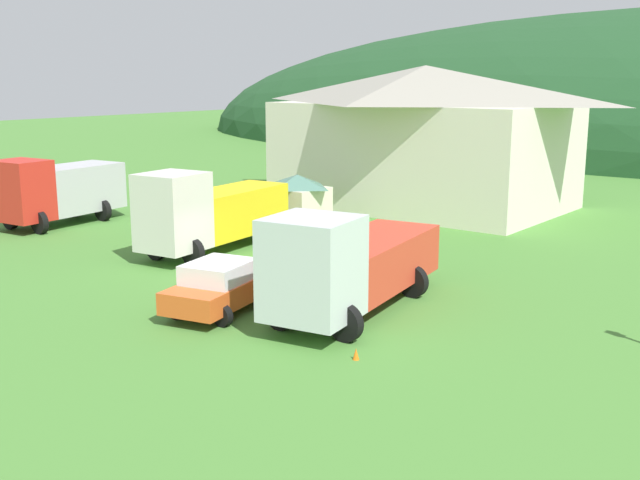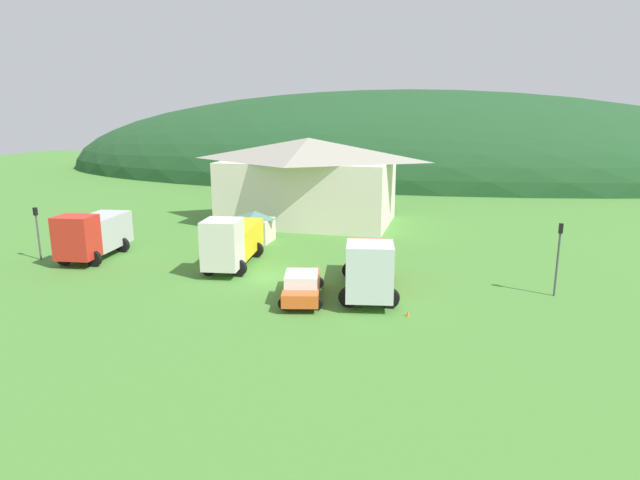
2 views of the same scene
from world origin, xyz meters
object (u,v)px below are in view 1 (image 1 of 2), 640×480
depot_building (424,135)px  tow_truck_silver (348,264)px  flatbed_truck_yellow (208,211)px  traffic_cone_near_pickup (392,266)px  play_shed_cream (297,198)px  service_pickup_orange (228,284)px  crane_truck_red (56,189)px  traffic_cone_mid_row (356,360)px

depot_building → tow_truck_silver: size_ratio=1.89×
flatbed_truck_yellow → traffic_cone_near_pickup: size_ratio=13.86×
play_shed_cream → flatbed_truck_yellow: (1.15, -7.28, 0.48)m
flatbed_truck_yellow → service_pickup_orange: bearing=43.2°
depot_building → play_shed_cream: depot_building is taller
flatbed_truck_yellow → tow_truck_silver: (9.84, -3.38, -0.12)m
play_shed_cream → flatbed_truck_yellow: flatbed_truck_yellow is taller
service_pickup_orange → traffic_cone_near_pickup: service_pickup_orange is taller
depot_building → tow_truck_silver: 21.48m
crane_truck_red → tow_truck_silver: bearing=75.2°
crane_truck_red → flatbed_truck_yellow: flatbed_truck_yellow is taller
depot_building → crane_truck_red: size_ratio=2.41×
service_pickup_orange → traffic_cone_mid_row: size_ratio=8.82×
crane_truck_red → traffic_cone_near_pickup: crane_truck_red is taller
depot_building → traffic_cone_near_pickup: bearing=-63.6°
traffic_cone_near_pickup → play_shed_cream: bearing=152.8°
traffic_cone_mid_row → flatbed_truck_yellow: bearing=152.5°
flatbed_truck_yellow → crane_truck_red: bearing=-94.7°
tow_truck_silver → traffic_cone_mid_row: (2.53, -3.07, -1.66)m
depot_building → crane_truck_red: 20.19m
traffic_cone_mid_row → depot_building: bearing=116.9°
crane_truck_red → traffic_cone_near_pickup: (17.97, 3.28, -1.82)m
crane_truck_red → tow_truck_silver: 20.51m
play_shed_cream → service_pickup_orange: size_ratio=0.51×
flatbed_truck_yellow → tow_truck_silver: bearing=63.8°
service_pickup_orange → traffic_cone_mid_row: (5.97, -1.18, -0.83)m
flatbed_truck_yellow → play_shed_cream: bearing=-178.3°
depot_building → service_pickup_orange: (5.43, -21.30, -3.27)m
play_shed_cream → crane_truck_red: 12.12m
tow_truck_silver → service_pickup_orange: (-3.44, -1.89, -0.84)m
tow_truck_silver → service_pickup_orange: bearing=-70.8°
flatbed_truck_yellow → traffic_cone_near_pickup: bearing=103.3°
flatbed_truck_yellow → traffic_cone_near_pickup: 8.22m
crane_truck_red → service_pickup_orange: bearing=67.5°
play_shed_cream → service_pickup_orange: (7.55, -12.55, -0.47)m
depot_building → traffic_cone_near_pickup: size_ratio=28.02×
play_shed_cream → crane_truck_red: (-9.31, -7.74, 0.52)m
play_shed_cream → traffic_cone_mid_row: size_ratio=4.48×
crane_truck_red → tow_truck_silver: (20.30, -2.92, -0.16)m
tow_truck_silver → play_shed_cream: bearing=-143.7°
flatbed_truck_yellow → depot_building: bearing=169.3°
play_shed_cream → depot_building: bearing=76.4°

